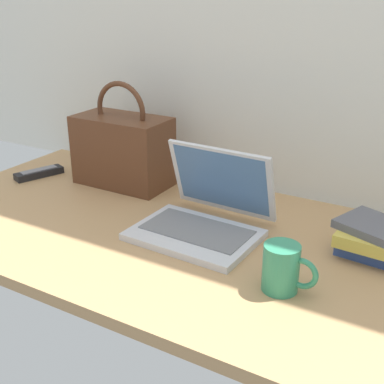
{
  "coord_description": "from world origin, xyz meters",
  "views": [
    {
      "loc": [
        0.59,
        -0.99,
        0.62
      ],
      "look_at": [
        0.01,
        0.0,
        0.15
      ],
      "focal_mm": 46.8,
      "sensor_mm": 36.0,
      "label": 1
    }
  ],
  "objects_px": {
    "remote_control_near": "(39,173)",
    "coffee_mug": "(283,268)",
    "handbag": "(123,149)",
    "laptop": "(204,215)",
    "book_stack": "(375,238)"
  },
  "relations": [
    {
      "from": "remote_control_near",
      "to": "coffee_mug",
      "type": "bearing_deg",
      "value": -14.04
    },
    {
      "from": "handbag",
      "to": "laptop",
      "type": "bearing_deg",
      "value": -23.82
    },
    {
      "from": "laptop",
      "to": "handbag",
      "type": "bearing_deg",
      "value": 156.18
    },
    {
      "from": "remote_control_near",
      "to": "handbag",
      "type": "distance_m",
      "value": 0.32
    },
    {
      "from": "handbag",
      "to": "remote_control_near",
      "type": "bearing_deg",
      "value": -162.2
    },
    {
      "from": "remote_control_near",
      "to": "book_stack",
      "type": "bearing_deg",
      "value": 0.68
    },
    {
      "from": "coffee_mug",
      "to": "handbag",
      "type": "height_order",
      "value": "handbag"
    },
    {
      "from": "handbag",
      "to": "book_stack",
      "type": "xyz_separation_m",
      "value": [
        0.8,
        -0.08,
        -0.07
      ]
    },
    {
      "from": "handbag",
      "to": "coffee_mug",
      "type": "bearing_deg",
      "value": -26.52
    },
    {
      "from": "coffee_mug",
      "to": "book_stack",
      "type": "distance_m",
      "value": 0.28
    },
    {
      "from": "coffee_mug",
      "to": "remote_control_near",
      "type": "height_order",
      "value": "coffee_mug"
    },
    {
      "from": "laptop",
      "to": "handbag",
      "type": "distance_m",
      "value": 0.43
    },
    {
      "from": "laptop",
      "to": "book_stack",
      "type": "distance_m",
      "value": 0.42
    },
    {
      "from": "laptop",
      "to": "coffee_mug",
      "type": "xyz_separation_m",
      "value": [
        0.27,
        -0.16,
        0.01
      ]
    },
    {
      "from": "laptop",
      "to": "coffee_mug",
      "type": "relative_size",
      "value": 2.69
    }
  ]
}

